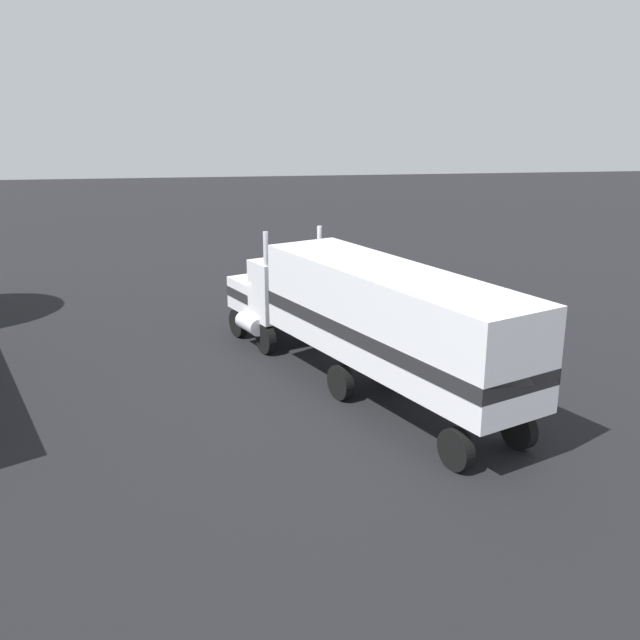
{
  "coord_description": "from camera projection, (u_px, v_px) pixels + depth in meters",
  "views": [
    {
      "loc": [
        -27.04,
        1.94,
        8.98
      ],
      "look_at": [
        -3.19,
        -1.28,
        1.6
      ],
      "focal_mm": 41.04,
      "sensor_mm": 36.0,
      "label": 1
    }
  ],
  "objects": [
    {
      "name": "ground_plane",
      "position": [
        277.0,
        337.0,
        28.5
      ],
      "size": [
        120.0,
        120.0,
        0.0
      ],
      "primitive_type": "plane",
      "color": "black"
    },
    {
      "name": "lane_stripe_near",
      "position": [
        383.0,
        362.0,
        25.8
      ],
      "size": [
        4.01,
        2.11,
        0.01
      ],
      "primitive_type": "cube",
      "rotation": [
        0.0,
        0.0,
        0.46
      ],
      "color": "silver",
      "rests_on": "ground_plane"
    },
    {
      "name": "lane_stripe_mid",
      "position": [
        473.0,
        381.0,
        24.05
      ],
      "size": [
        4.07,
        1.98,
        0.01
      ],
      "primitive_type": "cube",
      "rotation": [
        0.0,
        0.0,
        0.43
      ],
      "color": "silver",
      "rests_on": "ground_plane"
    },
    {
      "name": "lane_stripe_far",
      "position": [
        500.0,
        324.0,
        30.05
      ],
      "size": [
        4.09,
        1.93,
        0.01
      ],
      "primitive_type": "cube",
      "rotation": [
        0.0,
        0.0,
        0.42
      ],
      "color": "silver",
      "rests_on": "ground_plane"
    },
    {
      "name": "semi_truck",
      "position": [
        369.0,
        315.0,
        22.56
      ],
      "size": [
        13.93,
        8.11,
        4.5
      ],
      "color": "white",
      "rests_on": "ground_plane"
    },
    {
      "name": "person_bystander",
      "position": [
        376.0,
        319.0,
        27.71
      ],
      "size": [
        0.41,
        0.48,
        1.63
      ],
      "color": "#2D3347",
      "rests_on": "ground_plane"
    },
    {
      "name": "motorcycle",
      "position": [
        457.0,
        358.0,
        24.79
      ],
      "size": [
        1.77,
        1.31,
        1.12
      ],
      "color": "black",
      "rests_on": "ground_plane"
    }
  ]
}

